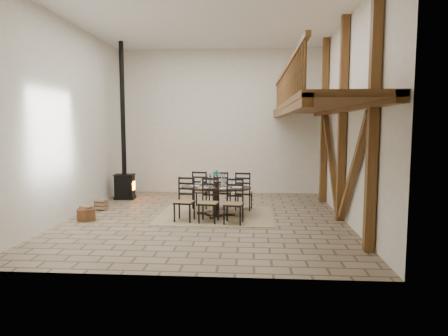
# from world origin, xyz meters

# --- Properties ---
(ground) EXTENTS (8.00, 8.00, 0.00)m
(ground) POSITION_xyz_m (0.00, 0.00, 0.00)
(ground) COLOR gray
(ground) RESTS_ON ground
(room_shell) EXTENTS (7.02, 8.02, 5.01)m
(room_shell) POSITION_xyz_m (1.19, 0.00, 3.01)
(room_shell) COLOR white
(room_shell) RESTS_ON ground
(rug) EXTENTS (3.00, 2.50, 0.02)m
(rug) POSITION_xyz_m (0.23, 0.33, 0.01)
(rug) COLOR tan
(rug) RESTS_ON ground
(dining_table) EXTENTS (2.00, 2.28, 1.20)m
(dining_table) POSITION_xyz_m (0.23, 0.33, 0.41)
(dining_table) COLOR black
(dining_table) RESTS_ON ground
(wood_stove) EXTENTS (0.65, 0.52, 5.00)m
(wood_stove) POSITION_xyz_m (-2.95, 2.53, 1.13)
(wood_stove) COLOR black
(wood_stove) RESTS_ON ground
(log_basket) EXTENTS (0.46, 0.46, 0.38)m
(log_basket) POSITION_xyz_m (-2.98, -0.44, 0.16)
(log_basket) COLOR brown
(log_basket) RESTS_ON ground
(log_stack) EXTENTS (0.34, 0.35, 0.31)m
(log_stack) POSITION_xyz_m (-3.08, 0.82, 0.16)
(log_stack) COLOR #A08059
(log_stack) RESTS_ON ground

